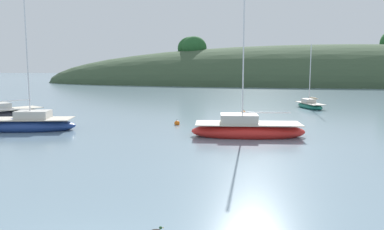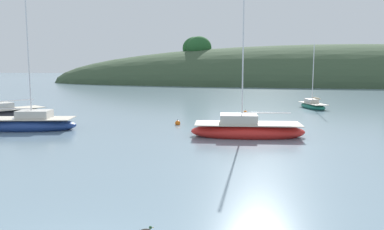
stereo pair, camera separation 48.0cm
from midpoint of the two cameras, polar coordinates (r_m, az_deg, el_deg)
far_shoreline_hill at (r=102.59m, az=20.11°, el=4.32°), size 150.00×36.00×23.28m
sailboat_navy_dinghy at (r=45.40m, az=16.59°, el=1.38°), size 3.08×5.10×7.26m
sailboat_red_portside at (r=31.52m, az=-23.50°, el=-1.27°), size 7.67×3.83×10.65m
sailboat_blue_center at (r=26.63m, az=7.55°, el=-2.18°), size 7.89×3.31×9.49m
sailboat_grey_yawl at (r=38.71m, az=-26.50°, el=0.07°), size 6.16×7.54×9.41m
mooring_buoy_inner at (r=31.58m, az=-2.64°, el=-1.22°), size 0.44×0.44×0.54m
mooring_buoy_channel at (r=38.83m, az=7.20°, el=0.35°), size 0.44×0.44×0.54m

